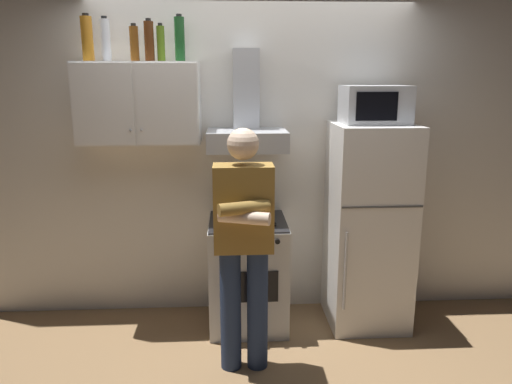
% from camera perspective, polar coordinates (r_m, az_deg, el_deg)
% --- Properties ---
extents(ground_plane, '(7.00, 7.00, 0.00)m').
position_cam_1_polar(ground_plane, '(3.85, 0.00, -16.86)').
color(ground_plane, olive).
extents(back_wall_tiled, '(4.80, 0.10, 2.70)m').
position_cam_1_polar(back_wall_tiled, '(3.97, -0.49, 4.84)').
color(back_wall_tiled, silver).
rests_on(back_wall_tiled, ground_plane).
extents(upper_cabinet, '(0.90, 0.37, 0.60)m').
position_cam_1_polar(upper_cabinet, '(3.76, -13.60, 10.11)').
color(upper_cabinet, white).
extents(stove_oven, '(0.60, 0.62, 0.87)m').
position_cam_1_polar(stove_oven, '(3.88, -0.96, -9.49)').
color(stove_oven, silver).
rests_on(stove_oven, ground_plane).
extents(range_hood, '(0.60, 0.44, 0.75)m').
position_cam_1_polar(range_hood, '(3.71, -1.11, 8.08)').
color(range_hood, '#B7BABF').
extents(refrigerator, '(0.60, 0.62, 1.60)m').
position_cam_1_polar(refrigerator, '(3.90, 13.12, -3.96)').
color(refrigerator, white).
rests_on(refrigerator, ground_plane).
extents(microwave, '(0.48, 0.37, 0.28)m').
position_cam_1_polar(microwave, '(3.75, 13.82, 9.94)').
color(microwave, '#B7BABF').
rests_on(microwave, refrigerator).
extents(person_standing, '(0.38, 0.33, 1.64)m').
position_cam_1_polar(person_standing, '(3.14, -1.46, -5.97)').
color(person_standing, navy).
rests_on(person_standing, ground_plane).
extents(bottle_vodka_clear, '(0.07, 0.07, 0.32)m').
position_cam_1_polar(bottle_vodka_clear, '(3.82, -17.30, 16.72)').
color(bottle_vodka_clear, silver).
rests_on(bottle_vodka_clear, upper_cabinet).
extents(bottle_olive_oil, '(0.06, 0.06, 0.27)m').
position_cam_1_polar(bottle_olive_oil, '(3.74, -11.14, 16.78)').
color(bottle_olive_oil, '#4C6B19').
rests_on(bottle_olive_oil, upper_cabinet).
extents(bottle_beer_brown, '(0.06, 0.06, 0.27)m').
position_cam_1_polar(bottle_beer_brown, '(3.79, -14.14, 16.58)').
color(bottle_beer_brown, brown).
rests_on(bottle_beer_brown, upper_cabinet).
extents(bottle_liquor_amber, '(0.08, 0.08, 0.33)m').
position_cam_1_polar(bottle_liquor_amber, '(3.83, -19.25, 16.69)').
color(bottle_liquor_amber, '#B7721E').
rests_on(bottle_liquor_amber, upper_cabinet).
extents(bottle_wine_green, '(0.07, 0.07, 0.34)m').
position_cam_1_polar(bottle_wine_green, '(3.76, -8.98, 17.35)').
color(bottle_wine_green, '#19471E').
rests_on(bottle_wine_green, upper_cabinet).
extents(bottle_rum_dark, '(0.07, 0.07, 0.30)m').
position_cam_1_polar(bottle_rum_dark, '(3.73, -12.47, 16.96)').
color(bottle_rum_dark, '#47230F').
rests_on(bottle_rum_dark, upper_cabinet).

